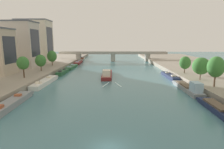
# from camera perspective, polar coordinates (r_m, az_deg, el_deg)

# --- Properties ---
(quay_left) EXTENTS (36.00, 170.00, 1.72)m
(quay_left) POSITION_cam_1_polar(r_m,az_deg,el_deg) (85.59, -27.47, 1.30)
(quay_left) COLOR gray
(quay_left) RESTS_ON ground
(quay_right) EXTENTS (36.00, 170.00, 1.72)m
(quay_right) POSITION_cam_1_polar(r_m,az_deg,el_deg) (85.06, 27.96, 1.21)
(quay_right) COLOR gray
(quay_right) RESTS_ON ground
(barge_midriver) EXTENTS (3.55, 17.76, 3.18)m
(barge_midriver) POSITION_cam_1_polar(r_m,az_deg,el_deg) (65.54, -1.58, 0.10)
(barge_midriver) COLOR maroon
(barge_midriver) RESTS_ON ground
(wake_behind_barge) EXTENTS (5.60, 5.89, 0.03)m
(wake_behind_barge) POSITION_cam_1_polar(r_m,az_deg,el_deg) (54.00, -0.00, -3.11)
(wake_behind_barge) COLOR silver
(wake_behind_barge) RESTS_ON ground
(moored_boat_left_midway) EXTENTS (3.10, 15.09, 2.30)m
(moored_boat_left_midway) POSITION_cam_1_polar(r_m,az_deg,el_deg) (41.37, -28.79, -7.77)
(moored_boat_left_midway) COLOR gray
(moored_boat_left_midway) RESTS_ON ground
(moored_boat_left_downstream) EXTENTS (2.92, 16.72, 2.35)m
(moored_boat_left_downstream) POSITION_cam_1_polar(r_m,az_deg,el_deg) (58.03, -20.07, -2.16)
(moored_boat_left_downstream) COLOR silver
(moored_boat_left_downstream) RESTS_ON ground
(moored_boat_left_upstream) EXTENTS (2.35, 11.48, 2.44)m
(moored_boat_left_upstream) POSITION_cam_1_polar(r_m,az_deg,el_deg) (73.81, -15.06, 0.73)
(moored_boat_left_upstream) COLOR #235633
(moored_boat_left_upstream) RESTS_ON ground
(moored_boat_left_lone) EXTENTS (3.38, 15.70, 2.13)m
(moored_boat_left_lone) POSITION_cam_1_polar(r_m,az_deg,el_deg) (89.08, -12.49, 2.33)
(moored_boat_left_lone) COLOR #235633
(moored_boat_left_lone) RESTS_ON ground
(moored_boat_left_far) EXTENTS (3.45, 15.12, 2.28)m
(moored_boat_left_far) POSITION_cam_1_polar(r_m,az_deg,el_deg) (105.87, -10.38, 3.69)
(moored_boat_left_far) COLOR maroon
(moored_boat_left_far) RESTS_ON ground
(moored_boat_left_gap_after) EXTENTS (2.22, 11.19, 2.39)m
(moored_boat_left_gap_after) POSITION_cam_1_polar(r_m,az_deg,el_deg) (121.70, -9.20, 4.75)
(moored_boat_left_gap_after) COLOR silver
(moored_boat_left_gap_after) RESTS_ON ground
(moored_boat_right_upstream) EXTENTS (2.87, 13.70, 3.06)m
(moored_boat_right_upstream) POSITION_cam_1_polar(r_m,az_deg,el_deg) (37.52, 30.95, -9.36)
(moored_boat_right_upstream) COLOR #1E284C
(moored_boat_right_upstream) RESTS_ON ground
(moored_boat_right_downstream) EXTENTS (2.76, 15.90, 3.26)m
(moored_boat_right_downstream) POSITION_cam_1_polar(r_m,az_deg,el_deg) (50.66, 22.63, -3.76)
(moored_boat_right_downstream) COLOR gray
(moored_boat_right_downstream) RESTS_ON ground
(moored_boat_right_second) EXTENTS (2.63, 14.36, 2.27)m
(moored_boat_right_second) POSITION_cam_1_polar(r_m,az_deg,el_deg) (67.11, 17.43, -0.41)
(moored_boat_right_second) COLOR #1E284C
(moored_boat_right_second) RESTS_ON ground
(tree_left_past_mid) EXTENTS (3.50, 3.50, 6.41)m
(tree_left_past_mid) POSITION_cam_1_polar(r_m,az_deg,el_deg) (60.58, -25.91, 3.21)
(tree_left_past_mid) COLOR brown
(tree_left_past_mid) RESTS_ON quay_left
(tree_left_distant) EXTENTS (3.86, 3.86, 5.97)m
(tree_left_distant) POSITION_cam_1_polar(r_m,az_deg,el_deg) (72.70, -21.29, 4.02)
(tree_left_distant) COLOR brown
(tree_left_distant) RESTS_ON quay_left
(tree_left_nearest) EXTENTS (4.24, 4.24, 6.66)m
(tree_left_nearest) POSITION_cam_1_polar(r_m,az_deg,el_deg) (87.13, -18.15, 5.41)
(tree_left_nearest) COLOR brown
(tree_left_nearest) RESTS_ON quay_left
(tree_right_midway) EXTENTS (3.93, 3.93, 7.32)m
(tree_right_midway) POSITION_cam_1_polar(r_m,az_deg,el_deg) (50.15, 29.56, 2.05)
(tree_right_midway) COLOR brown
(tree_right_midway) RESTS_ON quay_right
(tree_right_nearest) EXTENTS (4.77, 4.77, 6.34)m
(tree_right_nearest) POSITION_cam_1_polar(r_m,az_deg,el_deg) (57.62, 25.92, 2.39)
(tree_right_nearest) COLOR brown
(tree_right_nearest) RESTS_ON quay_right
(tree_right_past_mid) EXTENTS (3.74, 3.74, 5.79)m
(tree_right_past_mid) POSITION_cam_1_polar(r_m,az_deg,el_deg) (66.87, 21.74, 3.41)
(tree_right_past_mid) COLOR brown
(tree_right_past_mid) RESTS_ON quay_right
(building_left_tall) EXTENTS (16.29, 10.64, 18.81)m
(building_left_tall) POSITION_cam_1_polar(r_m,az_deg,el_deg) (86.35, -27.53, 8.24)
(building_left_tall) COLOR #BCB2A8
(building_left_tall) RESTS_ON quay_left
(building_left_far_end) EXTENTS (15.69, 11.16, 21.35)m
(building_left_far_end) POSITION_cam_1_polar(r_m,az_deg,el_deg) (103.05, -22.75, 9.46)
(building_left_far_end) COLOR beige
(building_left_far_end) RESTS_ON quay_left
(bridge_far) EXTENTS (67.34, 4.40, 6.07)m
(bridge_far) POSITION_cam_1_polar(r_m,az_deg,el_deg) (116.10, 0.31, 6.08)
(bridge_far) COLOR #9E998E
(bridge_far) RESTS_ON ground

